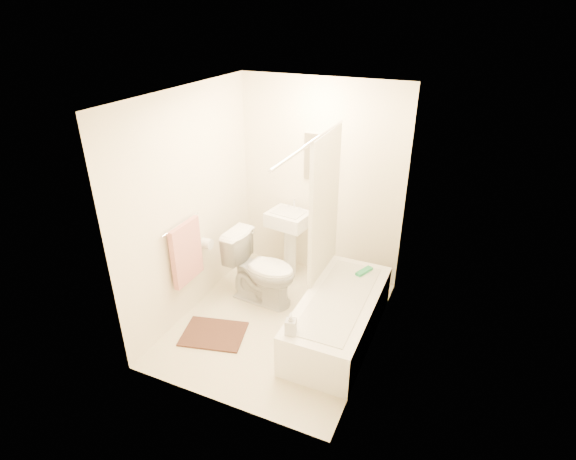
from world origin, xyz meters
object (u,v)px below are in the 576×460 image
at_px(sink, 289,241).
at_px(bath_mat, 214,334).
at_px(soap_bottle, 291,324).
at_px(bathtub, 339,317).
at_px(toilet, 262,269).

relative_size(sink, bath_mat, 1.48).
bearing_deg(bath_mat, sink, 80.50).
relative_size(sink, soap_bottle, 4.42).
bearing_deg(bathtub, sink, 136.64).
height_order(toilet, bath_mat, toilet).
bearing_deg(toilet, bath_mat, 171.10).
bearing_deg(bathtub, bath_mat, -155.89).
relative_size(bath_mat, soap_bottle, 2.99).
xyz_separation_m(sink, bathtub, (0.94, -0.89, -0.24)).
height_order(bath_mat, soap_bottle, soap_bottle).
relative_size(toilet, sink, 0.88).
distance_m(bathtub, soap_bottle, 0.79).
bearing_deg(sink, bathtub, -35.13).
relative_size(toilet, bath_mat, 1.30).
distance_m(toilet, bathtub, 1.05).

